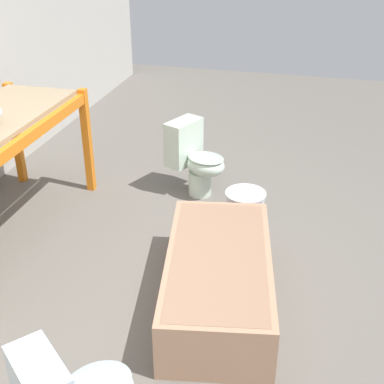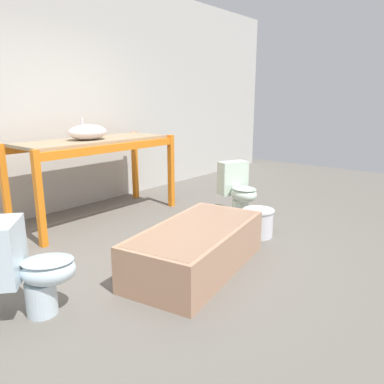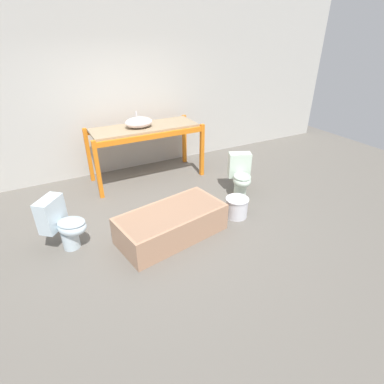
# 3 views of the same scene
# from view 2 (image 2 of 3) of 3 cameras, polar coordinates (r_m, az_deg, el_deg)

# --- Properties ---
(ground_plane) EXTENTS (12.00, 12.00, 0.00)m
(ground_plane) POSITION_cam_2_polar(r_m,az_deg,el_deg) (3.76, -5.29, -9.80)
(ground_plane) COLOR #666059
(warehouse_wall_rear) EXTENTS (10.80, 0.08, 3.20)m
(warehouse_wall_rear) POSITION_cam_2_polar(r_m,az_deg,el_deg) (5.22, -23.49, 13.86)
(warehouse_wall_rear) COLOR beige
(warehouse_wall_rear) RESTS_ON ground_plane
(shelving_rack) EXTENTS (2.06, 0.83, 1.02)m
(shelving_rack) POSITION_cam_2_polar(r_m,az_deg,el_deg) (4.90, -14.56, 6.14)
(shelving_rack) COLOR orange
(shelving_rack) RESTS_ON ground_plane
(sink_basin) EXTENTS (0.50, 0.38, 0.27)m
(sink_basin) POSITION_cam_2_polar(r_m,az_deg,el_deg) (4.79, -15.60, 8.78)
(sink_basin) COLOR silver
(sink_basin) RESTS_ON shelving_rack
(bathtub_main) EXTENTS (1.58, 0.97, 0.40)m
(bathtub_main) POSITION_cam_2_polar(r_m,az_deg,el_deg) (3.42, 0.71, -8.05)
(bathtub_main) COLOR tan
(bathtub_main) RESTS_ON ground_plane
(toilet_near) EXTENTS (0.53, 0.64, 0.71)m
(toilet_near) POSITION_cam_2_polar(r_m,az_deg,el_deg) (4.90, 7.06, 0.47)
(toilet_near) COLOR silver
(toilet_near) RESTS_ON ground_plane
(toilet_far) EXTENTS (0.64, 0.62, 0.71)m
(toilet_far) POSITION_cam_2_polar(r_m,az_deg,el_deg) (2.91, -23.64, -10.36)
(toilet_far) COLOR silver
(toilet_far) RESTS_ON ground_plane
(bucket_white) EXTENTS (0.35, 0.35, 0.31)m
(bucket_white) POSITION_cam_2_polar(r_m,az_deg,el_deg) (4.29, 10.04, -4.53)
(bucket_white) COLOR silver
(bucket_white) RESTS_ON ground_plane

